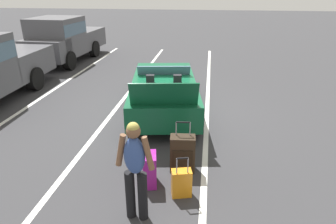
% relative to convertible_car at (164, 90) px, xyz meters
% --- Properties ---
extents(ground_plane, '(80.00, 80.00, 0.00)m').
position_rel_convertible_car_xyz_m(ground_plane, '(-0.20, -0.03, -0.59)').
color(ground_plane, '#333335').
extents(lot_line_near, '(18.00, 0.12, 0.01)m').
position_rel_convertible_car_xyz_m(lot_line_near, '(-0.20, -1.28, -0.59)').
color(lot_line_near, silver).
rests_on(lot_line_near, ground_plane).
extents(lot_line_mid, '(18.00, 0.12, 0.01)m').
position_rel_convertible_car_xyz_m(lot_line_mid, '(-0.20, 1.42, -0.59)').
color(lot_line_mid, silver).
rests_on(lot_line_mid, ground_plane).
extents(lot_line_far, '(18.00, 0.12, 0.01)m').
position_rel_convertible_car_xyz_m(lot_line_far, '(-0.20, 4.12, -0.59)').
color(lot_line_far, silver).
rests_on(lot_line_far, ground_plane).
extents(convertible_car, '(4.37, 2.36, 1.52)m').
position_rel_convertible_car_xyz_m(convertible_car, '(0.00, 0.00, 0.00)').
color(convertible_car, '#0F4C2D').
rests_on(convertible_car, ground_plane).
extents(suitcase_large_black, '(0.34, 0.50, 1.02)m').
position_rel_convertible_car_xyz_m(suitcase_large_black, '(-3.09, -0.83, -0.22)').
color(suitcase_large_black, '#2D2319').
rests_on(suitcase_large_black, ground_plane).
extents(suitcase_medium_bright, '(0.44, 0.31, 0.62)m').
position_rel_convertible_car_xyz_m(suitcase_medium_bright, '(-3.63, -0.29, -0.28)').
color(suitcase_medium_bright, '#991E8C').
rests_on(suitcase_medium_bright, ground_plane).
extents(suitcase_small_carryon, '(0.28, 0.38, 0.80)m').
position_rel_convertible_car_xyz_m(suitcase_small_carryon, '(-3.87, -0.89, -0.34)').
color(suitcase_small_carryon, orange).
rests_on(suitcase_small_carryon, ground_plane).
extents(traveler_person, '(0.25, 0.61, 1.65)m').
position_rel_convertible_car_xyz_m(traveler_person, '(-4.48, -0.25, 0.34)').
color(traveler_person, black).
rests_on(traveler_person, ground_plane).
extents(parked_pickup_truck_near, '(5.07, 2.23, 2.10)m').
position_rel_convertible_car_xyz_m(parked_pickup_truck_near, '(5.22, 5.57, 0.51)').
color(parked_pickup_truck_near, '#4C4C51').
rests_on(parked_pickup_truck_near, ground_plane).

